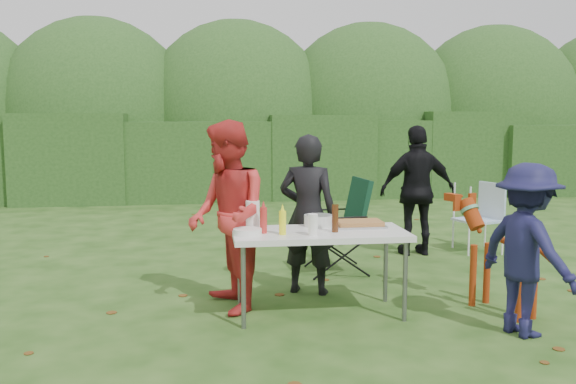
{
  "coord_description": "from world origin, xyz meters",
  "views": [
    {
      "loc": [
        -0.73,
        -4.92,
        1.72
      ],
      "look_at": [
        0.05,
        0.86,
        1.0
      ],
      "focal_mm": 38.0,
      "sensor_mm": 36.0,
      "label": 1
    }
  ],
  "objects": [
    {
      "name": "ground",
      "position": [
        0.0,
        0.0,
        0.0
      ],
      "size": [
        80.0,
        80.0,
        0.0
      ],
      "primitive_type": "plane",
      "color": "#1E4211"
    },
    {
      "name": "hedge_row",
      "position": [
        0.0,
        8.0,
        0.85
      ],
      "size": [
        22.0,
        1.4,
        1.7
      ],
      "primitive_type": "cube",
      "color": "#23471C",
      "rests_on": "ground"
    },
    {
      "name": "shrub_backdrop",
      "position": [
        0.0,
        9.6,
        1.6
      ],
      "size": [
        20.0,
        2.6,
        3.2
      ],
      "primitive_type": "ellipsoid",
      "color": "#3D6628",
      "rests_on": "ground"
    },
    {
      "name": "folding_table",
      "position": [
        0.23,
        0.17,
        0.69
      ],
      "size": [
        1.5,
        0.7,
        0.74
      ],
      "color": "silver",
      "rests_on": "ground"
    },
    {
      "name": "person_cook",
      "position": [
        0.24,
        0.84,
        0.78
      ],
      "size": [
        0.67,
        0.56,
        1.56
      ],
      "primitive_type": "imported",
      "rotation": [
        0.0,
        0.0,
        2.75
      ],
      "color": "black",
      "rests_on": "ground"
    },
    {
      "name": "person_red_jacket",
      "position": [
        -0.55,
        0.4,
        0.85
      ],
      "size": [
        0.81,
        0.94,
        1.7
      ],
      "primitive_type": "imported",
      "rotation": [
        0.0,
        0.0,
        -1.35
      ],
      "color": "red",
      "rests_on": "ground"
    },
    {
      "name": "person_black_puffy",
      "position": [
        1.87,
        2.32,
        0.81
      ],
      "size": [
        0.95,
        0.4,
        1.62
      ],
      "primitive_type": "imported",
      "rotation": [
        0.0,
        0.0,
        3.14
      ],
      "color": "black",
      "rests_on": "ground"
    },
    {
      "name": "child",
      "position": [
        1.76,
        -0.53,
        0.68
      ],
      "size": [
        0.77,
        1.0,
        1.37
      ],
      "primitive_type": "imported",
      "rotation": [
        0.0,
        0.0,
        1.91
      ],
      "color": "#17173F",
      "rests_on": "ground"
    },
    {
      "name": "dog",
      "position": [
        1.85,
        0.02,
        0.49
      ],
      "size": [
        0.77,
        1.11,
        0.98
      ],
      "primitive_type": null,
      "rotation": [
        0.0,
        0.0,
        1.96
      ],
      "color": "maroon",
      "rests_on": "ground"
    },
    {
      "name": "camping_chair",
      "position": [
        0.69,
        1.58,
        0.53
      ],
      "size": [
        0.72,
        0.72,
        1.06
      ],
      "primitive_type": null,
      "rotation": [
        0.0,
        0.0,
        3.23
      ],
      "color": "#0F3521",
      "rests_on": "ground"
    },
    {
      "name": "lawn_chair",
      "position": [
        2.71,
        2.39,
        0.45
      ],
      "size": [
        0.66,
        0.66,
        0.89
      ],
      "primitive_type": null,
      "rotation": [
        0.0,
        0.0,
        3.44
      ],
      "color": "#5086BD",
      "rests_on": "ground"
    },
    {
      "name": "food_tray",
      "position": [
        0.62,
        0.33,
        0.75
      ],
      "size": [
        0.45,
        0.3,
        0.02
      ],
      "primitive_type": "cube",
      "color": "#B7B7BA",
      "rests_on": "folding_table"
    },
    {
      "name": "focaccia_bread",
      "position": [
        0.62,
        0.33,
        0.78
      ],
      "size": [
        0.4,
        0.26,
        0.04
      ],
      "primitive_type": "cube",
      "color": "#A96F39",
      "rests_on": "food_tray"
    },
    {
      "name": "mustard_bottle",
      "position": [
        -0.1,
        0.06,
        0.84
      ],
      "size": [
        0.06,
        0.06,
        0.2
      ],
      "primitive_type": "cylinder",
      "color": "#F6F71E",
      "rests_on": "folding_table"
    },
    {
      "name": "ketchup_bottle",
      "position": [
        -0.26,
        0.14,
        0.85
      ],
      "size": [
        0.06,
        0.06,
        0.22
      ],
      "primitive_type": "cylinder",
      "color": "#B62926",
      "rests_on": "folding_table"
    },
    {
      "name": "beer_bottle",
      "position": [
        0.36,
        0.11,
        0.86
      ],
      "size": [
        0.06,
        0.06,
        0.24
      ],
      "primitive_type": "cylinder",
      "color": "#47230F",
      "rests_on": "folding_table"
    },
    {
      "name": "paper_towel_roll",
      "position": [
        -0.34,
        0.28,
        0.87
      ],
      "size": [
        0.12,
        0.12,
        0.26
      ],
      "primitive_type": "cylinder",
      "color": "white",
      "rests_on": "folding_table"
    },
    {
      "name": "cup_stack",
      "position": [
        0.14,
        -0.01,
        0.83
      ],
      "size": [
        0.08,
        0.08,
        0.18
      ],
      "primitive_type": "cylinder",
      "color": "white",
      "rests_on": "folding_table"
    },
    {
      "name": "pasta_bowl",
      "position": [
        0.27,
        0.42,
        0.79
      ],
      "size": [
        0.26,
        0.26,
        0.1
      ],
      "primitive_type": "cylinder",
      "color": "silver",
      "rests_on": "folding_table"
    },
    {
      "name": "plate_stack",
      "position": [
        -0.4,
        0.09,
        0.77
      ],
      "size": [
        0.24,
        0.24,
        0.05
      ],
      "primitive_type": "cylinder",
      "color": "white",
      "rests_on": "folding_table"
    }
  ]
}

